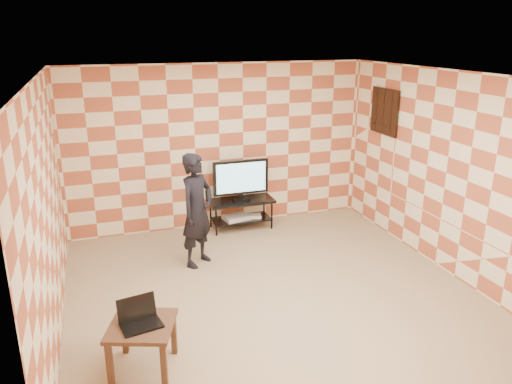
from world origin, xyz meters
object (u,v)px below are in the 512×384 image
(side_table, at_px, (142,332))
(person, at_px, (197,210))
(tv_stand, at_px, (241,207))
(tv, at_px, (241,178))

(side_table, xyz_separation_m, person, (1.01, 2.13, 0.39))
(side_table, distance_m, person, 2.39)
(person, bearing_deg, tv_stand, 7.74)
(tv, xyz_separation_m, person, (-0.96, -1.09, -0.07))
(tv, distance_m, side_table, 3.80)
(person, bearing_deg, side_table, -156.21)
(tv_stand, distance_m, person, 1.52)
(tv_stand, height_order, tv, tv)
(person, bearing_deg, tv, 7.66)
(tv_stand, height_order, side_table, same)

